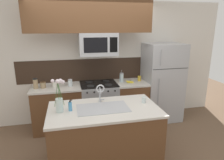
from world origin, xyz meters
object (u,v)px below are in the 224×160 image
sink_faucet (100,91)px  spare_glass (144,100)px  storage_jar_tall (36,83)px  storage_jar_squat (70,83)px  coffee_tin (139,78)px  storage_jar_short (55,84)px  banana_bunch (130,82)px  storage_jar_medium (43,85)px  refrigerator (162,82)px  dish_soap_bottle (70,106)px  microwave (98,44)px  flower_vase (59,101)px  stove_range (99,104)px  french_press (122,77)px

sink_faucet → spare_glass: (0.67, -0.14, -0.15)m
storage_jar_tall → spare_glass: storage_jar_tall is taller
storage_jar_squat → coffee_tin: size_ratio=1.30×
storage_jar_short → banana_bunch: storage_jar_short is taller
storage_jar_medium → sink_faucet: bearing=-46.5°
refrigerator → storage_jar_medium: size_ratio=13.76×
storage_jar_medium → dish_soap_bottle: size_ratio=0.76×
refrigerator → sink_faucet: 1.90m
storage_jar_squat → spare_glass: 1.61m
microwave → flower_vase: microwave is taller
refrigerator → spare_glass: size_ratio=18.36×
stove_range → sink_faucet: (-0.13, -1.03, 0.65)m
storage_jar_medium → sink_faucet: 1.41m
microwave → coffee_tin: size_ratio=6.77×
stove_range → storage_jar_short: (-0.88, -0.02, 0.51)m
microwave → flower_vase: (-0.75, -1.22, -0.66)m
storage_jar_squat → flower_vase: size_ratio=0.29×
storage_jar_tall → coffee_tin: storage_jar_tall is taller
refrigerator → storage_jar_tall: size_ratio=8.51×
refrigerator → french_press: size_ratio=6.45×
stove_range → dish_soap_bottle: bearing=-116.1°
microwave → refrigerator: bearing=1.6°
storage_jar_tall → storage_jar_squat: bearing=0.6°
microwave → banana_bunch: bearing=-3.3°
refrigerator → storage_jar_squat: 2.02m
stove_range → dish_soap_bottle: 1.47m
stove_range → flower_vase: bearing=-121.1°
storage_jar_medium → stove_range: bearing=0.8°
coffee_tin → spare_glass: (-0.38, -1.22, -0.01)m
stove_range → refrigerator: bearing=0.8°
storage_jar_short → french_press: bearing=3.5°
storage_jar_squat → spare_glass: bearing=-45.9°
french_press → dish_soap_bottle: (-1.11, -1.29, -0.03)m
microwave → french_press: bearing=9.0°
microwave → sink_faucet: microwave is taller
refrigerator → storage_jar_short: (-2.32, -0.04, 0.11)m
storage_jar_tall → banana_bunch: 1.90m
microwave → storage_jar_tall: bearing=-179.8°
french_press → storage_jar_squat: bearing=-175.8°
microwave → storage_jar_squat: bearing=179.8°
refrigerator → dish_soap_bottle: bearing=-148.4°
microwave → coffee_tin: (0.91, 0.07, -0.77)m
stove_range → french_press: size_ratio=3.48×
french_press → dish_soap_bottle: 1.71m
microwave → storage_jar_medium: bearing=179.7°
storage_jar_tall → french_press: (1.74, 0.09, -0.00)m
refrigerator → storage_jar_tall: refrigerator is taller
storage_jar_medium → banana_bunch: 1.77m
banana_bunch → flower_vase: bearing=-140.2°
storage_jar_medium → flower_vase: flower_vase is taller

